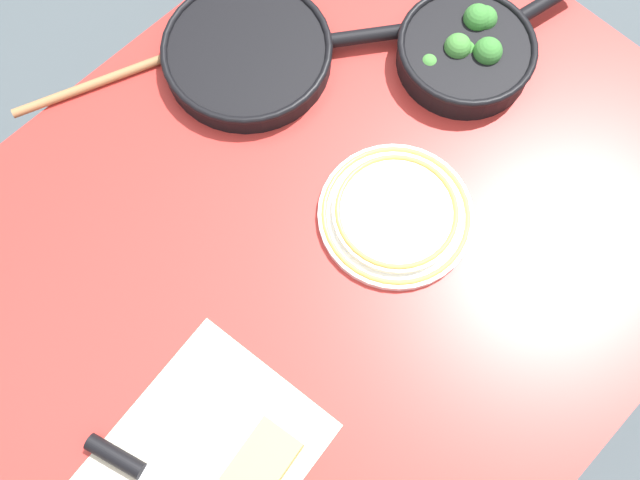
{
  "coord_description": "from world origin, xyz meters",
  "views": [
    {
      "loc": [
        0.26,
        0.26,
        1.76
      ],
      "look_at": [
        0.0,
        0.0,
        0.77
      ],
      "focal_mm": 40.0,
      "sensor_mm": 36.0,
      "label": 1
    }
  ],
  "objects_px": {
    "skillet_broccoli": "(468,50)",
    "cheese_block": "(263,462)",
    "dinner_plate_stack": "(396,213)",
    "skillet_eggs": "(249,53)",
    "wooden_spoon": "(155,61)",
    "grater_knife": "(145,473)"
  },
  "relations": [
    {
      "from": "skillet_broccoli",
      "to": "cheese_block",
      "type": "distance_m",
      "value": 0.72
    },
    {
      "from": "dinner_plate_stack",
      "to": "skillet_eggs",
      "type": "bearing_deg",
      "value": -95.88
    },
    {
      "from": "skillet_eggs",
      "to": "wooden_spoon",
      "type": "distance_m",
      "value": 0.16
    },
    {
      "from": "skillet_eggs",
      "to": "wooden_spoon",
      "type": "height_order",
      "value": "skillet_eggs"
    },
    {
      "from": "skillet_eggs",
      "to": "grater_knife",
      "type": "distance_m",
      "value": 0.67
    },
    {
      "from": "skillet_eggs",
      "to": "cheese_block",
      "type": "bearing_deg",
      "value": -95.65
    },
    {
      "from": "wooden_spoon",
      "to": "dinner_plate_stack",
      "type": "relative_size",
      "value": 1.58
    },
    {
      "from": "dinner_plate_stack",
      "to": "skillet_broccoli",
      "type": "bearing_deg",
      "value": -159.59
    },
    {
      "from": "skillet_broccoli",
      "to": "skillet_eggs",
      "type": "height_order",
      "value": "skillet_broccoli"
    },
    {
      "from": "grater_knife",
      "to": "cheese_block",
      "type": "xyz_separation_m",
      "value": [
        -0.12,
        0.1,
        0.01
      ]
    },
    {
      "from": "skillet_broccoli",
      "to": "wooden_spoon",
      "type": "distance_m",
      "value": 0.52
    },
    {
      "from": "skillet_eggs",
      "to": "wooden_spoon",
      "type": "xyz_separation_m",
      "value": [
        0.12,
        -0.11,
        -0.01
      ]
    },
    {
      "from": "skillet_eggs",
      "to": "cheese_block",
      "type": "distance_m",
      "value": 0.64
    },
    {
      "from": "grater_knife",
      "to": "wooden_spoon",
      "type": "bearing_deg",
      "value": 121.31
    },
    {
      "from": "skillet_eggs",
      "to": "grater_knife",
      "type": "xyz_separation_m",
      "value": [
        0.55,
        0.38,
        -0.01
      ]
    },
    {
      "from": "skillet_broccoli",
      "to": "dinner_plate_stack",
      "type": "relative_size",
      "value": 1.46
    },
    {
      "from": "skillet_broccoli",
      "to": "grater_knife",
      "type": "height_order",
      "value": "skillet_broccoli"
    },
    {
      "from": "wooden_spoon",
      "to": "grater_knife",
      "type": "bearing_deg",
      "value": -110.79
    },
    {
      "from": "wooden_spoon",
      "to": "cheese_block",
      "type": "relative_size",
      "value": 3.49
    },
    {
      "from": "grater_knife",
      "to": "dinner_plate_stack",
      "type": "height_order",
      "value": "dinner_plate_stack"
    },
    {
      "from": "skillet_eggs",
      "to": "grater_knife",
      "type": "height_order",
      "value": "skillet_eggs"
    },
    {
      "from": "cheese_block",
      "to": "skillet_broccoli",
      "type": "bearing_deg",
      "value": -161.7
    }
  ]
}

